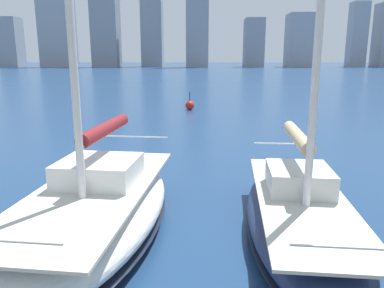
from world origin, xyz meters
TOP-DOWN VIEW (x-y plane):
  - city_skyline at (2.95, -159.32)m, footprint 166.85×19.13m
  - sailboat_tan at (-2.31, -6.60)m, footprint 2.83×7.18m
  - sailboat_maroon at (2.38, -6.50)m, footprint 3.56×7.67m
  - channel_buoy at (1.08, -27.89)m, footprint 0.70×0.70m

SIDE VIEW (x-z plane):
  - channel_buoy at x=1.08m, z-range -0.34..1.06m
  - sailboat_tan at x=-2.31m, z-range -5.20..6.49m
  - sailboat_maroon at x=2.38m, z-range -4.90..6.26m
  - city_skyline at x=2.95m, z-range -4.41..35.40m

